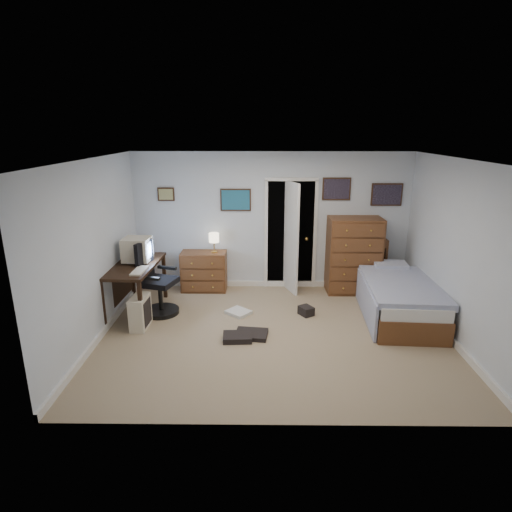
{
  "coord_description": "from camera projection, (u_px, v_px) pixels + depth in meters",
  "views": [
    {
      "loc": [
        -0.2,
        -5.66,
        2.88
      ],
      "look_at": [
        -0.27,
        0.3,
        1.1
      ],
      "focal_mm": 30.0,
      "sensor_mm": 36.0,
      "label": 1
    }
  ],
  "objects": [
    {
      "name": "office_chair",
      "position": [
        156.0,
        286.0,
        6.84
      ],
      "size": [
        0.72,
        0.72,
        1.18
      ],
      "rotation": [
        0.0,
        0.0,
        -0.3
      ],
      "color": "black",
      "rests_on": "floor"
    },
    {
      "name": "floor_clutter",
      "position": [
        256.0,
        326.0,
        6.4
      ],
      "size": [
        1.46,
        1.29,
        0.14
      ],
      "rotation": [
        0.0,
        0.0,
        -0.32
      ],
      "color": "black",
      "rests_on": "floor"
    },
    {
      "name": "doorway",
      "position": [
        289.0,
        231.0,
        8.13
      ],
      "size": [
        0.96,
        1.12,
        2.05
      ],
      "color": "black",
      "rests_on": "floor"
    },
    {
      "name": "keyboard",
      "position": [
        139.0,
        271.0,
        6.42
      ],
      "size": [
        0.18,
        0.44,
        0.03
      ],
      "primitive_type": "cube",
      "rotation": [
        0.0,
        0.0,
        -0.04
      ],
      "color": "beige",
      "rests_on": "computer_desk"
    },
    {
      "name": "crt_monitor",
      "position": [
        137.0,
        249.0,
        6.84
      ],
      "size": [
        0.44,
        0.41,
        0.39
      ],
      "rotation": [
        0.0,
        0.0,
        -0.04
      ],
      "color": "beige",
      "rests_on": "computer_desk"
    },
    {
      "name": "floor",
      "position": [
        274.0,
        335.0,
        6.25
      ],
      "size": [
        5.0,
        4.0,
        0.02
      ],
      "primitive_type": "cube",
      "color": "tan",
      "rests_on": "ground"
    },
    {
      "name": "table_lamp",
      "position": [
        214.0,
        238.0,
        7.67
      ],
      "size": [
        0.18,
        0.18,
        0.35
      ],
      "rotation": [
        0.0,
        0.0,
        -0.01
      ],
      "color": "gold",
      "rests_on": "low_dresser"
    },
    {
      "name": "media_stack",
      "position": [
        147.0,
        265.0,
        7.95
      ],
      "size": [
        0.18,
        0.18,
        0.88
      ],
      "primitive_type": "cube",
      "rotation": [
        0.0,
        0.0,
        0.04
      ],
      "color": "maroon",
      "rests_on": "floor"
    },
    {
      "name": "headboard_bookcase",
      "position": [
        356.0,
        263.0,
        7.87
      ],
      "size": [
        1.07,
        0.31,
        0.96
      ],
      "rotation": [
        0.0,
        0.0,
        0.04
      ],
      "color": "brown",
      "rests_on": "floor"
    },
    {
      "name": "bed",
      "position": [
        398.0,
        298.0,
        6.76
      ],
      "size": [
        1.2,
        2.07,
        0.66
      ],
      "rotation": [
        0.0,
        0.0,
        -0.07
      ],
      "color": "brown",
      "rests_on": "floor"
    },
    {
      "name": "tall_dresser",
      "position": [
        353.0,
        255.0,
        7.71
      ],
      "size": [
        0.95,
        0.57,
        1.38
      ],
      "primitive_type": "cube",
      "rotation": [
        0.0,
        0.0,
        0.02
      ],
      "color": "brown",
      "rests_on": "floor"
    },
    {
      "name": "computer_desk",
      "position": [
        129.0,
        275.0,
        6.82
      ],
      "size": [
        0.72,
        1.45,
        0.82
      ],
      "rotation": [
        0.0,
        0.0,
        -0.04
      ],
      "color": "black",
      "rests_on": "floor"
    },
    {
      "name": "pc_tower",
      "position": [
        140.0,
        312.0,
        6.39
      ],
      "size": [
        0.24,
        0.47,
        0.49
      ],
      "rotation": [
        0.0,
        0.0,
        -0.04
      ],
      "color": "beige",
      "rests_on": "floor"
    },
    {
      "name": "low_dresser",
      "position": [
        204.0,
        271.0,
        7.86
      ],
      "size": [
        0.82,
        0.42,
        0.73
      ],
      "primitive_type": "cube",
      "rotation": [
        0.0,
        0.0,
        -0.01
      ],
      "color": "brown",
      "rests_on": "floor"
    },
    {
      "name": "wall_posters",
      "position": [
        304.0,
        195.0,
        7.63
      ],
      "size": [
        4.38,
        0.04,
        0.6
      ],
      "color": "#331E11",
      "rests_on": "floor"
    }
  ]
}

